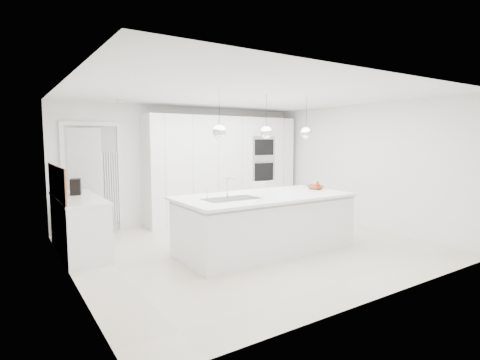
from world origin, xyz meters
TOP-DOWN VIEW (x-y plane):
  - floor at (0.00, 0.00)m, footprint 5.50×5.50m
  - wall_back at (0.00, 2.50)m, footprint 5.50×0.00m
  - wall_left at (-2.75, 0.00)m, footprint 0.00×5.00m
  - ceiling at (0.00, 0.00)m, footprint 5.50×5.50m
  - tall_cabinets at (0.80, 2.20)m, footprint 3.60×0.60m
  - oven_stack at (1.70, 1.89)m, footprint 0.62×0.04m
  - doorway_frame at (-1.95, 2.47)m, footprint 1.11×0.08m
  - hallway_door at (-2.20, 2.42)m, footprint 0.76×0.38m
  - radiator at (-1.63, 2.46)m, footprint 0.32×0.04m
  - left_base_cabinets at (-2.45, 1.20)m, footprint 0.60×1.80m
  - left_worktop at (-2.45, 1.20)m, footprint 0.62×1.82m
  - oak_backsplash at (-2.74, 1.20)m, footprint 0.02×1.80m
  - island_base at (0.10, -0.30)m, footprint 2.80×1.20m
  - island_worktop at (0.10, -0.25)m, footprint 2.84×1.40m
  - island_sink at (-0.55, -0.30)m, footprint 0.84×0.44m
  - island_tap at (-0.50, -0.10)m, footprint 0.02×0.02m
  - pendant_left at (-0.75, -0.30)m, footprint 0.20×0.20m
  - pendant_mid at (0.10, -0.30)m, footprint 0.20×0.20m
  - pendant_right at (0.95, -0.30)m, footprint 0.20×0.20m
  - fruit_bowl at (1.32, -0.17)m, footprint 0.35×0.35m
  - espresso_machine at (-2.43, 1.45)m, footprint 0.21×0.27m
  - bar_stool_left at (0.70, 0.61)m, footprint 0.38×0.49m
  - bar_stool_right at (1.06, 0.72)m, footprint 0.44×0.52m
  - apple_a at (1.28, -0.19)m, footprint 0.07×0.07m
  - apple_b at (1.38, -0.15)m, footprint 0.09×0.09m
  - apple_c at (1.32, -0.15)m, footprint 0.08×0.08m
  - apple_extra_3 at (1.31, -0.14)m, footprint 0.07×0.07m
  - banana_bunch at (1.36, -0.17)m, footprint 0.21×0.15m

SIDE VIEW (x-z plane):
  - floor at x=0.00m, z-range 0.00..0.00m
  - left_base_cabinets at x=-2.45m, z-range 0.00..0.86m
  - island_base at x=0.10m, z-range 0.00..0.86m
  - bar_stool_right at x=1.06m, z-range 0.00..0.97m
  - bar_stool_left at x=0.70m, z-range 0.00..0.99m
  - island_sink at x=-0.55m, z-range 0.73..0.91m
  - radiator at x=-1.63m, z-range 0.15..1.55m
  - left_worktop at x=-2.45m, z-range 0.86..0.90m
  - island_worktop at x=0.10m, z-range 0.86..0.90m
  - fruit_bowl at x=1.32m, z-range 0.90..0.97m
  - apple_extra_3 at x=1.31m, z-range 0.93..1.00m
  - apple_a at x=1.28m, z-range 0.93..1.00m
  - apple_c at x=1.32m, z-range 0.93..1.01m
  - apple_b at x=1.38m, z-range 0.93..1.02m
  - banana_bunch at x=1.36m, z-range 0.91..1.10m
  - hallway_door at x=-2.20m, z-range 0.00..2.00m
  - doorway_frame at x=-1.95m, z-range -0.04..2.09m
  - espresso_machine at x=-2.43m, z-range 0.90..1.16m
  - island_tap at x=-0.50m, z-range 0.90..1.20m
  - tall_cabinets at x=0.80m, z-range 0.00..2.30m
  - oak_backsplash at x=-2.74m, z-range 0.90..1.40m
  - wall_back at x=0.00m, z-range -1.50..4.00m
  - wall_left at x=-2.75m, z-range -1.25..3.75m
  - oven_stack at x=1.70m, z-range 0.83..1.88m
  - pendant_left at x=-0.75m, z-range 1.80..2.00m
  - pendant_mid at x=0.10m, z-range 1.80..2.00m
  - pendant_right at x=0.95m, z-range 1.80..2.00m
  - ceiling at x=0.00m, z-range 2.50..2.50m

